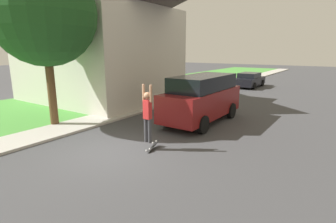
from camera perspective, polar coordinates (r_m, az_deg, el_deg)
ground_plane at (r=9.41m, az=-12.31°, el=-8.42°), size 120.00×120.00×0.00m
lawn at (r=19.04m, az=-15.70°, el=2.49°), size 10.00×80.00×0.08m
sidewalk at (r=15.95m, az=-5.51°, el=0.96°), size 1.80×80.00×0.10m
house at (r=19.01m, az=-15.12°, el=15.79°), size 10.23×8.27×8.35m
lawn_tree_near at (r=12.91m, az=-25.42°, el=18.60°), size 4.44×4.44×7.06m
suv_parked at (r=12.65m, az=7.45°, el=3.01°), size 2.03×5.09×2.26m
car_down_street at (r=26.13m, az=17.28°, el=6.59°), size 1.94×4.37×1.35m
skateboarder at (r=8.97m, az=-4.49°, el=-0.32°), size 0.41×0.24×2.03m
skateboard at (r=9.34m, az=-3.46°, el=-7.72°), size 0.32×0.77×0.35m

